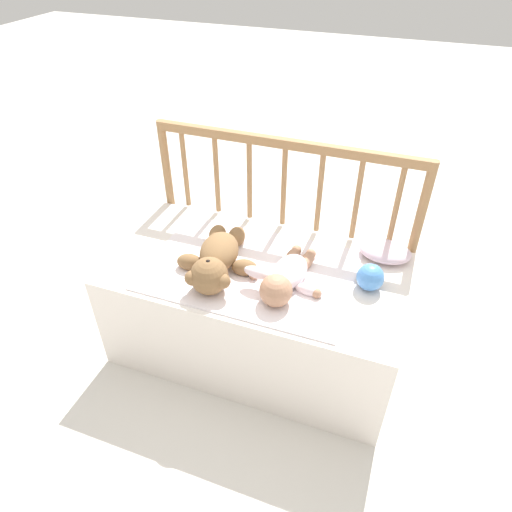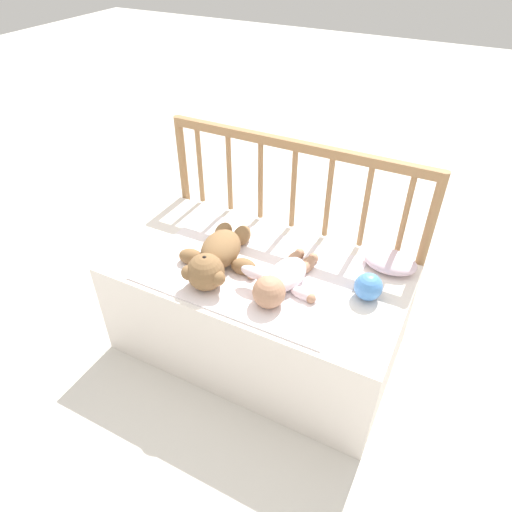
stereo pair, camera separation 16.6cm
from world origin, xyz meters
The scene contains 8 objects.
ground_plane centered at (0.00, 0.00, 0.00)m, with size 12.00×12.00×0.00m, color silver.
crib_mattress centered at (0.00, 0.00, 0.22)m, with size 1.11×0.59×0.44m.
crib_rail centered at (0.00, 0.32, 0.57)m, with size 1.11×0.04×0.82m.
blanket centered at (-0.02, -0.02, 0.44)m, with size 0.75×0.51×0.01m.
teddy_bear centered at (-0.13, -0.07, 0.49)m, with size 0.31×0.42×0.14m.
baby centered at (0.13, -0.06, 0.48)m, with size 0.28×0.36×0.11m.
toy_ball centered at (0.41, 0.03, 0.48)m, with size 0.10×0.10×0.10m.
small_pillow centered at (0.44, 0.23, 0.47)m, with size 0.20×0.14×0.06m.
Camera 1 is at (0.45, -1.24, 1.52)m, focal length 32.00 mm.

